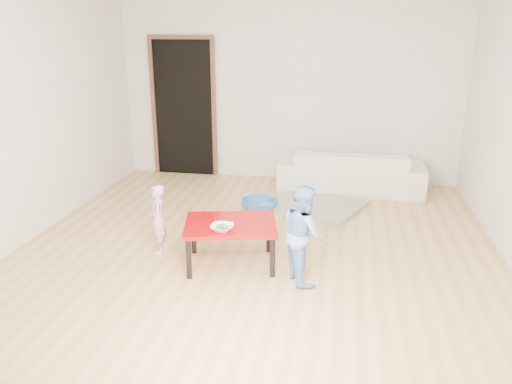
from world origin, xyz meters
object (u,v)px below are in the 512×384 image
(bowl, at_px, (222,228))
(basin, at_px, (259,205))
(red_table, at_px, (231,244))
(sofa, at_px, (351,170))
(child_blue, at_px, (303,234))
(child_pink, at_px, (158,219))

(bowl, bearing_deg, basin, 88.34)
(red_table, distance_m, bowl, 0.31)
(sofa, relative_size, red_table, 2.31)
(basin, bearing_deg, bowl, -91.66)
(child_blue, distance_m, basin, 1.90)
(bowl, bearing_deg, child_blue, 0.30)
(red_table, relative_size, child_blue, 0.96)
(sofa, distance_m, bowl, 3.02)
(sofa, relative_size, bowl, 9.47)
(red_table, height_order, basin, red_table)
(red_table, height_order, child_pink, child_pink)
(child_blue, height_order, basin, child_blue)
(red_table, relative_size, basin, 1.91)
(bowl, height_order, basin, bowl)
(bowl, relative_size, basin, 0.47)
(red_table, bearing_deg, child_pink, 169.11)
(red_table, bearing_deg, basin, 89.47)
(red_table, distance_m, child_blue, 0.78)
(bowl, xyz_separation_m, child_pink, (-0.76, 0.34, -0.10))
(child_blue, bearing_deg, bowl, 64.93)
(sofa, distance_m, child_blue, 2.81)
(basin, bearing_deg, red_table, -90.53)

